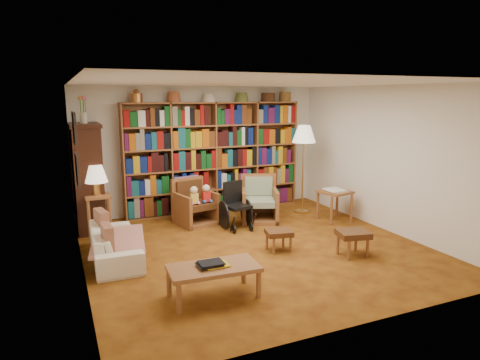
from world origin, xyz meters
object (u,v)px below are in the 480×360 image
armchair_sage (257,203)px  coffee_table (214,270)px  footstool_b (353,236)px  sofa (115,244)px  side_table_lamp (98,206)px  floor_lamp (304,138)px  side_table_papers (335,196)px  armchair_leather (194,204)px  wheelchair (235,207)px  footstool_a (279,234)px

armchair_sage → coffee_table: (-1.86, -2.68, 0.01)m
armchair_sage → footstool_b: size_ratio=1.80×
sofa → side_table_lamp: bearing=6.6°
floor_lamp → side_table_papers: size_ratio=2.80×
armchair_leather → footstool_b: bearing=-57.3°
armchair_sage → wheelchair: armchair_sage is taller
footstool_b → side_table_lamp: bearing=143.8°
sofa → side_table_lamp: (-0.10, 1.18, 0.28)m
side_table_papers → footstool_a: (-1.73, -1.00, -0.22)m
side_table_lamp → footstool_b: (3.33, -2.43, -0.20)m
armchair_sage → coffee_table: bearing=-124.7°
armchair_sage → side_table_papers: (1.30, -0.64, 0.16)m
armchair_sage → footstool_a: armchair_sage is taller
floor_lamp → footstool_b: 2.72m
wheelchair → footstool_a: wheelchair is taller
armchair_leather → side_table_lamp: bearing=-176.7°
armchair_sage → footstool_b: (0.47, -2.25, -0.02)m
side_table_papers → side_table_lamp: bearing=168.8°
wheelchair → footstool_a: 1.37m
wheelchair → footstool_b: size_ratio=1.60×
armchair_leather → floor_lamp: size_ratio=0.48×
side_table_lamp → footstool_b: side_table_lamp is taller
floor_lamp → side_table_lamp: bearing=179.0°
floor_lamp → coffee_table: bearing=-136.2°
sofa → armchair_sage: bearing=-68.3°
wheelchair → floor_lamp: (1.64, 0.40, 1.14)m
armchair_leather → armchair_sage: bearing=-13.7°
floor_lamp → side_table_papers: bearing=-72.4°
armchair_sage → footstool_a: (-0.43, -1.64, -0.06)m
wheelchair → footstool_a: size_ratio=1.89×
coffee_table → sofa: bearing=118.1°
side_table_lamp → coffee_table: bearing=-70.8°
sofa → side_table_lamp: size_ratio=2.25×
armchair_sage → side_table_papers: size_ratio=1.48×
side_table_papers → coffee_table: 3.77m
sofa → armchair_sage: armchair_sage is taller
sofa → wheelchair: 2.30m
side_table_lamp → armchair_leather: bearing=3.3°
floor_lamp → side_table_papers: (0.24, -0.76, -1.03)m
footstool_b → coffee_table: bearing=-169.5°
armchair_leather → coffee_table: 3.05m
side_table_papers → footstool_b: 1.82m
side_table_lamp → floor_lamp: size_ratio=0.40×
side_table_papers → wheelchair: bearing=169.3°
sofa → footstool_b: sofa is taller
footstool_b → coffee_table: (-2.33, -0.43, 0.03)m
sofa → footstool_b: size_ratio=3.08×
floor_lamp → coffee_table: (-2.92, -2.80, -1.18)m
armchair_leather → footstool_a: 2.06m
footstool_a → coffee_table: 1.77m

